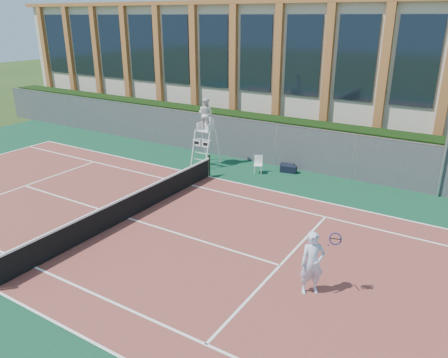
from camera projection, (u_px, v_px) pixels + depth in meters
The scene contains 13 objects.
ground at pixel (128, 219), 16.78m from camera, with size 120.00×120.00×0.00m, color #233814.
apron at pixel (146, 210), 17.57m from camera, with size 36.00×20.00×0.01m, color #0D3A28.
tennis_court at pixel (128, 218), 16.77m from camera, with size 23.77×10.97×0.02m, color brown.
tennis_net at pixel (127, 206), 16.59m from camera, with size 0.10×11.30×1.10m.
fence at pixel (242, 140), 23.38m from camera, with size 40.00×0.06×2.20m, color #595E60, non-canonical shape.
hedge at pixel (253, 135), 24.34m from camera, with size 40.00×1.40×2.20m, color black.
building at pixel (310, 66), 29.58m from camera, with size 45.00×10.60×8.22m.
steel_pole at pixel (446, 147), 18.07m from camera, with size 0.12×0.12×4.42m, color #9EA0A5.
umpire_chair at pixel (206, 116), 22.04m from camera, with size 0.99×1.52×3.53m.
plastic_chair at pixel (258, 163), 21.52m from camera, with size 0.54×0.54×0.88m.
sports_bag_near at pixel (288, 169), 21.67m from camera, with size 0.80×0.32×0.34m, color black.
sports_bag_far at pixel (287, 166), 22.19m from camera, with size 0.69×0.30×0.27m, color black.
tennis_player at pixel (312, 263), 11.97m from camera, with size 1.09×0.85×1.86m.
Camera 1 is at (11.15, -10.92, 7.33)m, focal length 35.00 mm.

